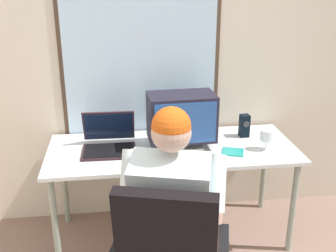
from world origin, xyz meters
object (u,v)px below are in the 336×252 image
Objects in this scene: wine_glass at (266,136)px; desk_speaker at (244,126)px; person_seated at (174,208)px; crt_monitor at (181,118)px; laptop at (109,139)px; desk at (172,156)px; cd_case at (233,152)px.

wine_glass is 0.26m from desk_speaker.
crt_monitor is (0.15, 0.71, 0.25)m from person_seated.
crt_monitor is at bearing 77.91° from person_seated.
laptop is (-0.49, 0.04, -0.15)m from crt_monitor.
crt_monitor reaches higher than wine_glass.
person_seated reaches higher than crt_monitor.
crt_monitor reaches higher than laptop.
crt_monitor is at bearing 10.94° from desk.
person_seated is 2.79× the size of crt_monitor.
desk is 12.03× the size of wine_glass.
wine_glass is (0.56, -0.13, -0.11)m from crt_monitor.
person_seated is 1.05m from desk_speaker.
desk_speaker is 0.94× the size of cd_case.
laptop is at bearing 175.45° from crt_monitor.
desk_speaker reaches higher than cd_case.
wine_glass is at bearing 39.10° from person_seated.
person_seated is 9.07× the size of wine_glass.
crt_monitor is at bearing 167.17° from wine_glass.
cd_case is (-0.23, -0.02, -0.09)m from wine_glass.
crt_monitor reaches higher than desk_speaker.
desk_speaker is at bearing 52.43° from person_seated.
crt_monitor is at bearing 155.88° from cd_case.
cd_case is (0.39, -0.13, 0.07)m from desk.
wine_glass is at bearing -9.00° from laptop.
wine_glass is at bearing -10.51° from desk.
laptop is 1.07m from wine_glass.
desk is 0.45m from laptop.
laptop is at bearing 171.00° from wine_glass.
cd_case is (0.33, -0.15, -0.21)m from crt_monitor.
desk is 1.33× the size of person_seated.
laptop reaches higher than cd_case.
wine_glass is 0.25m from cd_case.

